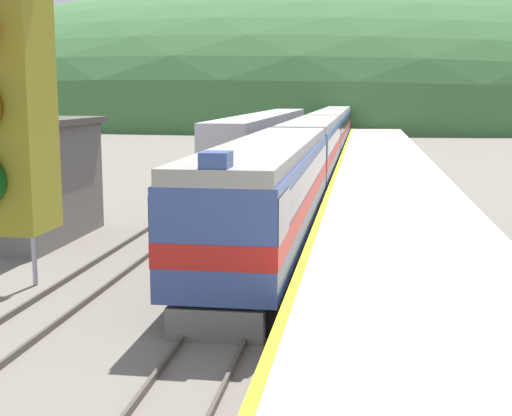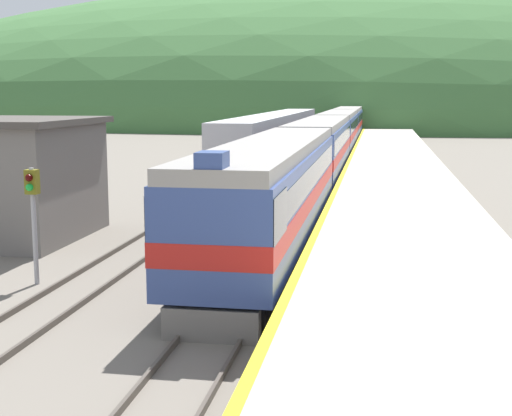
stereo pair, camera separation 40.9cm
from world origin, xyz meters
name	(u,v)px [view 1 (the left image)]	position (x,y,z in m)	size (l,w,h in m)	color
track_main	(329,152)	(0.00, 70.00, 0.08)	(1.52, 180.00, 0.16)	#4C443D
track_siding	(280,151)	(-4.71, 70.00, 0.08)	(1.52, 180.00, 0.16)	#4C443D
platform	(385,171)	(4.68, 50.00, 0.53)	(6.24, 140.00, 1.07)	#BCB5A5
distant_hills	(348,121)	(0.00, 148.76, 0.00)	(233.82, 105.22, 53.12)	#3D6B38
express_train_lead_car	(270,192)	(0.00, 26.95, 2.15)	(2.92, 19.62, 4.29)	black
carriage_second	(312,148)	(0.00, 47.71, 2.14)	(2.91, 19.68, 3.93)	black
carriage_third	(329,131)	(0.00, 68.27, 2.14)	(2.91, 19.68, 3.93)	black
carriage_fourth	(337,122)	(0.00, 88.83, 2.14)	(2.91, 19.68, 3.93)	black
carriage_fifth	(342,117)	(0.00, 109.40, 2.14)	(2.91, 19.68, 3.93)	black
siding_train	(266,137)	(-4.71, 60.66, 2.02)	(2.90, 38.45, 3.92)	black
signal_post_siding	(31,202)	(-6.20, 21.46, 2.48)	(0.36, 0.42, 3.44)	#9E9EA3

